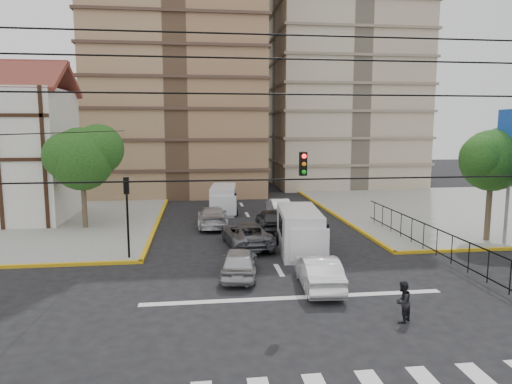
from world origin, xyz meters
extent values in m
plane|color=black|center=(0.00, 0.00, 0.00)|extent=(160.00, 160.00, 0.00)
cube|color=gray|center=(20.00, 20.00, 0.07)|extent=(26.00, 26.00, 0.15)
cube|color=silver|center=(0.00, 1.20, 0.01)|extent=(13.00, 0.40, 0.01)
cube|color=silver|center=(-19.00, 20.00, 5.00)|extent=(10.00, 8.00, 10.00)
cube|color=maroon|center=(-19.00, 21.90, 10.90)|extent=(10.80, 4.25, 2.65)
cylinder|color=slate|center=(14.50, 8.00, 2.15)|extent=(0.20, 0.20, 4.00)
cylinder|color=#473828|center=(14.00, 9.00, 2.24)|extent=(0.36, 0.36, 4.48)
sphere|color=#194413|center=(14.00, 9.00, 5.16)|extent=(3.80, 3.80, 3.80)
sphere|color=#194413|center=(14.95, 9.30, 5.73)|extent=(3.04, 3.04, 3.04)
sphere|color=#194413|center=(13.24, 8.70, 5.35)|extent=(2.85, 2.85, 2.85)
cylinder|color=#473828|center=(-12.00, 16.00, 2.10)|extent=(0.36, 0.36, 4.20)
sphere|color=#194413|center=(-12.00, 16.00, 5.00)|extent=(4.40, 4.40, 4.40)
sphere|color=#194413|center=(-10.90, 16.30, 5.67)|extent=(3.52, 3.52, 3.52)
sphere|color=#194413|center=(-12.88, 15.70, 5.22)|extent=(3.30, 3.30, 3.30)
cylinder|color=black|center=(-7.80, 7.80, 1.90)|extent=(0.12, 0.12, 3.50)
cube|color=black|center=(-7.80, 7.80, 4.10)|extent=(0.28, 0.22, 0.90)
sphere|color=#FF0C0C|center=(-7.80, 7.80, 4.40)|extent=(0.17, 0.17, 0.17)
cube|color=black|center=(0.00, 0.00, 5.80)|extent=(0.28, 0.22, 0.90)
cylinder|color=black|center=(0.00, -9.00, 6.25)|extent=(18.00, 0.03, 0.03)
cube|color=silver|center=(1.77, 8.34, 1.25)|extent=(2.70, 5.61, 2.49)
cube|color=silver|center=(1.77, 6.17, 1.08)|extent=(2.18, 1.50, 1.73)
cube|color=black|center=(1.77, 5.79, 1.68)|extent=(2.01, 0.30, 0.98)
cylinder|color=black|center=(0.74, 6.61, 0.38)|extent=(0.25, 0.76, 0.76)
cylinder|color=black|center=(2.80, 6.61, 0.38)|extent=(0.25, 0.76, 0.76)
cylinder|color=black|center=(0.74, 10.08, 0.38)|extent=(0.25, 0.76, 0.76)
cylinder|color=black|center=(2.80, 10.08, 0.38)|extent=(0.25, 0.76, 0.76)
cube|color=silver|center=(-1.89, 21.26, 1.14)|extent=(2.51, 5.15, 2.28)
cube|color=silver|center=(-1.89, 19.28, 0.99)|extent=(2.00, 1.39, 1.59)
cube|color=black|center=(-1.89, 18.93, 1.54)|extent=(1.84, 0.30, 0.89)
cylinder|color=black|center=(-2.83, 19.67, 0.35)|extent=(0.25, 0.69, 0.69)
cylinder|color=black|center=(-0.95, 19.67, 0.35)|extent=(0.25, 0.69, 0.69)
cylinder|color=black|center=(-2.83, 22.85, 0.35)|extent=(0.25, 0.69, 0.69)
cylinder|color=black|center=(-0.95, 22.85, 0.35)|extent=(0.25, 0.69, 0.69)
imported|color=#A9A9AD|center=(-2.08, 4.32, 0.72)|extent=(2.26, 4.42, 1.44)
imported|color=white|center=(1.30, 2.26, 0.75)|extent=(1.89, 4.63, 1.49)
imported|color=slate|center=(-1.13, 9.86, 0.75)|extent=(3.02, 5.63, 1.50)
imported|color=silver|center=(-3.00, 15.67, 0.76)|extent=(2.18, 5.24, 1.51)
imported|color=#27272A|center=(1.03, 13.97, 0.77)|extent=(1.86, 4.54, 1.54)
imported|color=white|center=(2.54, 19.44, 0.71)|extent=(1.54, 4.32, 1.42)
imported|color=black|center=(3.45, -1.68, 0.78)|extent=(0.96, 0.94, 1.56)
camera|label=1|loc=(-3.98, -16.99, 7.17)|focal=32.00mm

